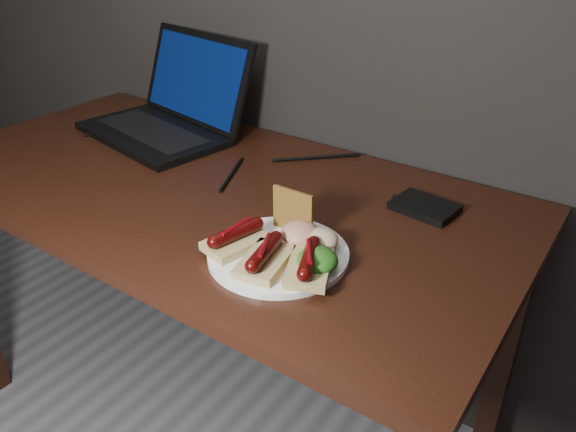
% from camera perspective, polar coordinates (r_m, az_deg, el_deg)
% --- Properties ---
extents(desk, '(1.40, 0.70, 0.75)m').
position_cam_1_polar(desk, '(1.31, -8.18, -0.21)').
color(desk, '#34190D').
rests_on(desk, ground).
extents(laptop, '(0.46, 0.39, 0.25)m').
position_cam_1_polar(laptop, '(1.57, -11.97, 10.29)').
color(laptop, black).
rests_on(laptop, desk).
extents(hard_drive, '(0.13, 0.10, 0.02)m').
position_cam_1_polar(hard_drive, '(1.18, 13.71, 0.89)').
color(hard_drive, black).
rests_on(hard_drive, desk).
extents(desk_cables, '(0.97, 0.36, 0.01)m').
position_cam_1_polar(desk_cables, '(1.37, -3.55, 5.68)').
color(desk_cables, black).
rests_on(desk_cables, desk).
extents(plate, '(0.32, 0.32, 0.01)m').
position_cam_1_polar(plate, '(1.00, -0.98, -3.90)').
color(plate, white).
rests_on(plate, desk).
extents(bread_sausage_left, '(0.09, 0.13, 0.04)m').
position_cam_1_polar(bread_sausage_left, '(1.00, -5.27, -2.25)').
color(bread_sausage_left, '#CDBB78').
rests_on(bread_sausage_left, plate).
extents(bread_sausage_center, '(0.09, 0.13, 0.04)m').
position_cam_1_polar(bread_sausage_center, '(0.95, -2.38, -4.20)').
color(bread_sausage_center, '#CDBB78').
rests_on(bread_sausage_center, plate).
extents(bread_sausage_right, '(0.11, 0.13, 0.04)m').
position_cam_1_polar(bread_sausage_right, '(0.93, 2.14, -4.86)').
color(bread_sausage_right, '#CDBB78').
rests_on(bread_sausage_right, plate).
extents(crispbread, '(0.08, 0.01, 0.08)m').
position_cam_1_polar(crispbread, '(1.03, 0.50, 0.50)').
color(crispbread, olive).
rests_on(crispbread, plate).
extents(salad_greens, '(0.07, 0.07, 0.04)m').
position_cam_1_polar(salad_greens, '(0.94, 3.02, -4.52)').
color(salad_greens, '#1C5110').
rests_on(salad_greens, plate).
extents(salsa_mound, '(0.07, 0.07, 0.04)m').
position_cam_1_polar(salsa_mound, '(1.01, 1.24, -1.77)').
color(salsa_mound, maroon).
rests_on(salsa_mound, plate).
extents(coleslaw_mound, '(0.06, 0.06, 0.04)m').
position_cam_1_polar(coleslaw_mound, '(1.00, 3.34, -2.42)').
color(coleslaw_mound, silver).
rests_on(coleslaw_mound, plate).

